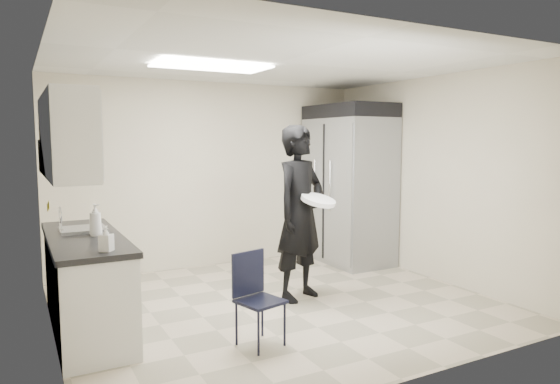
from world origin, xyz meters
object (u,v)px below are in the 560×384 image
folding_chair (260,301)px  man_tuxedo (300,213)px  lower_counter (87,286)px  commercial_fridge (348,191)px

folding_chair → man_tuxedo: 1.50m
lower_counter → commercial_fridge: size_ratio=0.90×
commercial_fridge → man_tuxedo: size_ratio=1.07×
man_tuxedo → lower_counter: bearing=155.7°
man_tuxedo → commercial_fridge: bearing=16.8°
commercial_fridge → folding_chair: 3.37m
commercial_fridge → folding_chair: commercial_fridge is taller
lower_counter → man_tuxedo: 2.33m
folding_chair → lower_counter: bearing=125.0°
lower_counter → man_tuxedo: man_tuxedo is taller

